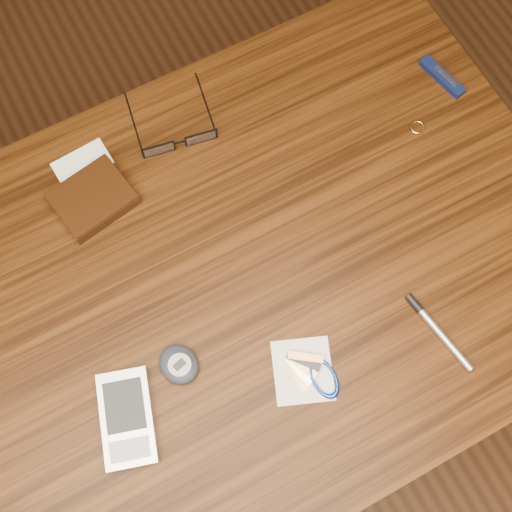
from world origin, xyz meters
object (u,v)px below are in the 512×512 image
(silver_pen, at_px, (434,326))
(pocket_knife, at_px, (442,77))
(pedometer, at_px, (179,364))
(desk, at_px, (239,295))
(eyeglasses, at_px, (179,140))
(wallet_and_card, at_px, (93,198))
(notepad_keys, at_px, (313,373))
(pda_phone, at_px, (127,418))

(silver_pen, bearing_deg, pocket_knife, 55.10)
(pocket_knife, bearing_deg, silver_pen, -124.90)
(pedometer, relative_size, pocket_knife, 0.78)
(desk, height_order, eyeglasses, eyeglasses)
(wallet_and_card, height_order, pedometer, same)
(desk, xyz_separation_m, notepad_keys, (0.03, -0.17, 0.11))
(desk, bearing_deg, wallet_and_card, 123.20)
(eyeglasses, height_order, notepad_keys, eyeglasses)
(pda_phone, xyz_separation_m, notepad_keys, (0.25, -0.06, -0.01))
(pedometer, bearing_deg, eyeglasses, 64.22)
(eyeglasses, height_order, silver_pen, eyeglasses)
(pda_phone, bearing_deg, pocket_knife, 20.59)
(pedometer, relative_size, notepad_keys, 0.61)
(wallet_and_card, height_order, pocket_knife, wallet_and_card)
(desk, height_order, silver_pen, silver_pen)
(desk, distance_m, eyeglasses, 0.26)
(notepad_keys, bearing_deg, pda_phone, 165.52)
(desk, relative_size, pedometer, 14.71)
(eyeglasses, height_order, pda_phone, eyeglasses)
(desk, relative_size, eyeglasses, 7.16)
(eyeglasses, bearing_deg, pda_phone, -125.29)
(desk, height_order, pocket_knife, pocket_knife)
(eyeglasses, distance_m, notepad_keys, 0.40)
(wallet_and_card, relative_size, eyeglasses, 1.06)
(eyeglasses, distance_m, pda_phone, 0.41)
(pocket_knife, distance_m, silver_pen, 0.40)
(pda_phone, bearing_deg, silver_pen, -11.33)
(desk, distance_m, pedometer, 0.19)
(wallet_and_card, relative_size, silver_pen, 1.14)
(silver_pen, bearing_deg, eyeglasses, 113.79)
(desk, xyz_separation_m, pocket_knife, (0.44, 0.14, 0.11))
(notepad_keys, height_order, pocket_knife, pocket_knife)
(pedometer, distance_m, pocket_knife, 0.60)
(pedometer, bearing_deg, notepad_keys, -31.55)
(wallet_and_card, distance_m, pocket_knife, 0.57)
(eyeglasses, relative_size, silver_pen, 1.08)
(eyeglasses, height_order, pocket_knife, eyeglasses)
(pda_phone, relative_size, pocket_knife, 1.59)
(eyeglasses, relative_size, notepad_keys, 1.26)
(desk, bearing_deg, silver_pen, -43.04)
(wallet_and_card, bearing_deg, silver_pen, -49.38)
(notepad_keys, distance_m, silver_pen, 0.18)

